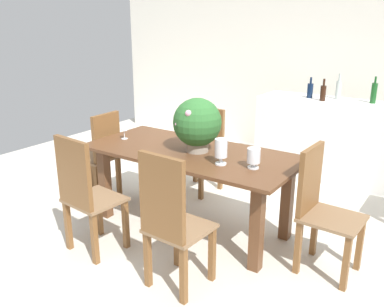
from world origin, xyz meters
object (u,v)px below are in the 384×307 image
at_px(chair_far_left, 203,145).
at_px(kitchen_counter, 324,138).
at_px(wine_bottle_clear, 374,93).
at_px(wine_glass, 124,128).
at_px(wine_bottle_tall, 310,90).
at_px(crystal_vase_center_near, 221,149).
at_px(chair_foot_end, 321,205).
at_px(crystal_vase_left, 254,157).
at_px(chair_near_left, 84,191).
at_px(wine_bottle_amber, 323,93).
at_px(chair_near_right, 171,219).
at_px(flower_centerpiece, 197,124).
at_px(wine_bottle_dark, 338,89).
at_px(chair_head_end, 100,152).
at_px(dining_table, 191,165).

relative_size(chair_far_left, kitchen_counter, 0.58).
bearing_deg(wine_bottle_clear, wine_glass, -129.96).
bearing_deg(wine_bottle_tall, crystal_vase_center_near, -88.52).
xyz_separation_m(chair_foot_end, crystal_vase_left, (-0.53, -0.10, 0.32)).
relative_size(chair_near_left, wine_bottle_amber, 3.94).
bearing_deg(wine_bottle_clear, kitchen_counter, -170.88).
distance_m(chair_near_right, flower_centerpiece, 1.07).
height_order(flower_centerpiece, wine_bottle_dark, wine_bottle_dark).
bearing_deg(crystal_vase_center_near, wine_bottle_amber, 86.28).
bearing_deg(chair_near_left, chair_foot_end, -146.76).
bearing_deg(wine_bottle_clear, chair_far_left, -139.97).
xyz_separation_m(chair_head_end, crystal_vase_center_near, (1.60, -0.16, 0.36)).
relative_size(chair_foot_end, wine_bottle_tall, 3.94).
relative_size(chair_far_left, chair_foot_end, 0.95).
bearing_deg(wine_bottle_dark, chair_far_left, -130.29).
height_order(wine_bottle_clear, wine_bottle_dark, wine_bottle_clear).
bearing_deg(wine_bottle_clear, chair_head_end, -136.72).
height_order(crystal_vase_left, wine_bottle_amber, wine_bottle_amber).
distance_m(crystal_vase_left, kitchen_counter, 2.18).
height_order(wine_bottle_tall, wine_bottle_dark, wine_bottle_dark).
relative_size(chair_far_left, chair_near_left, 0.92).
bearing_deg(wine_glass, chair_near_right, -34.49).
relative_size(crystal_vase_center_near, wine_bottle_clear, 0.71).
xyz_separation_m(crystal_vase_left, kitchen_counter, (-0.09, 2.14, -0.37)).
xyz_separation_m(chair_head_end, chair_near_right, (1.63, -0.88, 0.05)).
distance_m(crystal_vase_center_near, wine_bottle_tall, 2.22).
xyz_separation_m(chair_far_left, wine_glass, (-0.33, -0.92, 0.35)).
xyz_separation_m(chair_near_left, wine_bottle_amber, (0.99, 2.81, 0.50)).
xyz_separation_m(wine_bottle_clear, wine_bottle_tall, (-0.71, -0.08, -0.03)).
height_order(crystal_vase_left, crystal_vase_center_near, crystal_vase_center_near).
bearing_deg(chair_head_end, chair_far_left, 137.67).
height_order(crystal_vase_center_near, wine_bottle_tall, wine_bottle_tall).
xyz_separation_m(wine_glass, wine_bottle_amber, (1.31, 1.99, 0.19)).
height_order(chair_head_end, chair_near_right, chair_near_right).
distance_m(wine_glass, wine_bottle_clear, 2.85).
bearing_deg(wine_bottle_clear, crystal_vase_left, -100.17).
relative_size(wine_glass, wine_bottle_clear, 0.52).
height_order(wine_bottle_amber, wine_bottle_tall, wine_bottle_amber).
xyz_separation_m(dining_table, kitchen_counter, (0.58, 2.05, -0.14)).
bearing_deg(wine_bottle_tall, wine_bottle_clear, 6.22).
height_order(dining_table, wine_bottle_dark, wine_bottle_dark).
distance_m(chair_foot_end, chair_near_left, 1.86).
bearing_deg(crystal_vase_left, wine_bottle_clear, 79.83).
relative_size(flower_centerpiece, wine_bottle_dark, 1.59).
xyz_separation_m(chair_foot_end, wine_glass, (-1.96, -0.06, 0.33)).
distance_m(chair_far_left, chair_foot_end, 1.84).
distance_m(flower_centerpiece, wine_bottle_tall, 2.05).
bearing_deg(wine_bottle_clear, wine_bottle_dark, 175.88).
height_order(chair_head_end, wine_glass, chair_head_end).
distance_m(chair_near_left, flower_centerpiece, 1.12).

